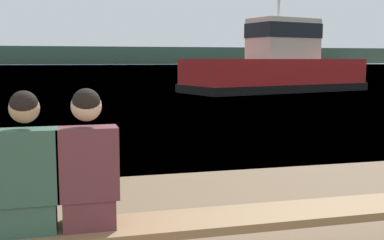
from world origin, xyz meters
The scene contains 6 objects.
water_surface centered at (0.00, 125.64, 0.00)m, with size 240.00×240.00×0.00m, color #5684A3.
far_shoreline centered at (0.00, 198.88, 3.44)m, with size 600.00×12.00×6.87m, color #2D3D2D.
bench_main centered at (0.11, 2.24, 0.41)m, with size 7.83×0.48×0.49m.
person_left centered at (-0.64, 2.24, 0.91)m, with size 0.41×0.35×0.97m.
person_right centered at (-0.24, 2.24, 0.92)m, with size 0.41×0.36×0.98m.
tugboat_red centered at (10.43, 22.57, 1.20)m, with size 10.66×6.23×5.99m.
Camera 1 is at (-0.36, -1.10, 1.66)m, focal length 45.00 mm.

